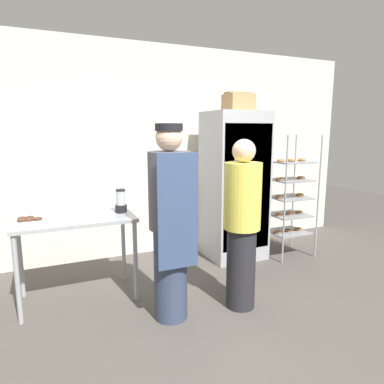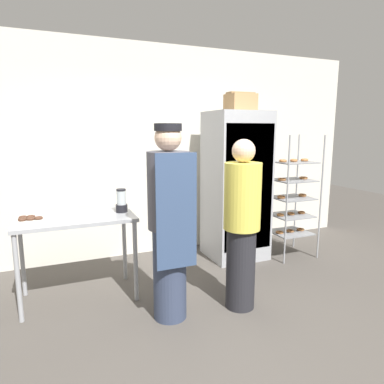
% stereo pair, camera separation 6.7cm
% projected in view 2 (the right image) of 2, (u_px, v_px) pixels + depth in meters
% --- Properties ---
extents(ground_plane, '(14.00, 14.00, 0.00)m').
position_uv_depth(ground_plane, '(231.00, 331.00, 2.98)').
color(ground_plane, '#4C4742').
extents(back_wall, '(6.40, 0.12, 2.86)m').
position_uv_depth(back_wall, '(154.00, 152.00, 4.78)').
color(back_wall, silver).
rests_on(back_wall, ground_plane).
extents(refrigerator, '(0.75, 0.72, 1.97)m').
position_uv_depth(refrigerator, '(236.00, 186.00, 4.61)').
color(refrigerator, '#9EA0A5').
rests_on(refrigerator, ground_plane).
extents(baking_rack, '(0.58, 0.52, 1.67)m').
position_uv_depth(baking_rack, '(292.00, 197.00, 4.68)').
color(baking_rack, '#93969B').
rests_on(baking_rack, ground_plane).
extents(prep_counter, '(1.15, 0.63, 0.87)m').
position_uv_depth(prep_counter, '(76.00, 227.00, 3.45)').
color(prep_counter, '#9EA0A5').
rests_on(prep_counter, ground_plane).
extents(donut_box, '(0.27, 0.21, 0.25)m').
position_uv_depth(donut_box, '(31.00, 219.00, 3.16)').
color(donut_box, silver).
rests_on(donut_box, prep_counter).
extents(blender_pitcher, '(0.12, 0.12, 0.25)m').
position_uv_depth(blender_pitcher, '(121.00, 202.00, 3.61)').
color(blender_pitcher, black).
rests_on(blender_pitcher, prep_counter).
extents(cardboard_storage_box, '(0.35, 0.30, 0.24)m').
position_uv_depth(cardboard_storage_box, '(240.00, 102.00, 4.44)').
color(cardboard_storage_box, '#A87F51').
rests_on(cardboard_storage_box, refrigerator).
extents(person_baker, '(0.38, 0.40, 1.78)m').
position_uv_depth(person_baker, '(169.00, 221.00, 3.04)').
color(person_baker, '#333D56').
rests_on(person_baker, ground_plane).
extents(person_customer, '(0.35, 0.35, 1.65)m').
position_uv_depth(person_customer, '(242.00, 224.00, 3.25)').
color(person_customer, '#232328').
rests_on(person_customer, ground_plane).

